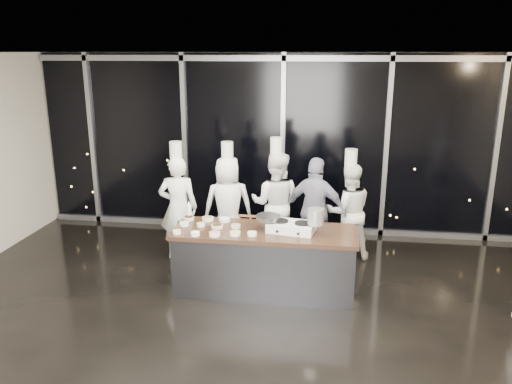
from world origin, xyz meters
TOP-DOWN VIEW (x-y plane):
  - ground at (0.00, 0.00)m, footprint 9.00×9.00m
  - room_shell at (0.18, 0.00)m, footprint 9.02×7.02m
  - window_wall at (0.00, 3.43)m, footprint 8.90×0.11m
  - demo_counter at (0.00, 0.90)m, footprint 2.46×0.86m
  - stove at (0.36, 0.91)m, footprint 0.67×0.47m
  - frying_pan at (0.03, 0.95)m, footprint 0.59×0.38m
  - stock_pot at (0.67, 0.84)m, footprint 0.24×0.24m
  - prep_bowls at (-0.73, 0.90)m, footprint 1.13×0.74m
  - squeeze_bottle at (-1.14, 1.24)m, footprint 0.07×0.07m
  - chef_far_left at (-1.51, 1.90)m, footprint 0.66×0.50m
  - chef_left at (-0.76, 2.20)m, footprint 0.90×0.71m
  - chef_center at (0.00, 2.28)m, footprint 0.88×0.72m
  - guest at (0.65, 2.06)m, footprint 1.06×0.68m
  - chef_right at (1.16, 2.27)m, footprint 0.86×0.73m

SIDE VIEW (x-z plane):
  - ground at x=0.00m, z-range 0.00..0.00m
  - demo_counter at x=0.00m, z-range 0.00..0.90m
  - chef_right at x=1.16m, z-range -0.10..1.67m
  - chef_left at x=-0.76m, z-range -0.10..1.75m
  - guest at x=0.65m, z-range 0.00..1.67m
  - chef_far_left at x=-1.51m, z-range -0.09..1.80m
  - chef_center at x=0.00m, z-range -0.11..1.82m
  - prep_bowls at x=-0.73m, z-range 0.90..0.95m
  - stove at x=0.36m, z-range 0.89..1.03m
  - squeeze_bottle at x=-1.14m, z-range 0.89..1.15m
  - frying_pan at x=0.03m, z-range 1.04..1.09m
  - stock_pot at x=0.67m, z-range 1.04..1.25m
  - window_wall at x=0.00m, z-range 0.00..3.20m
  - room_shell at x=0.18m, z-range 0.64..3.85m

